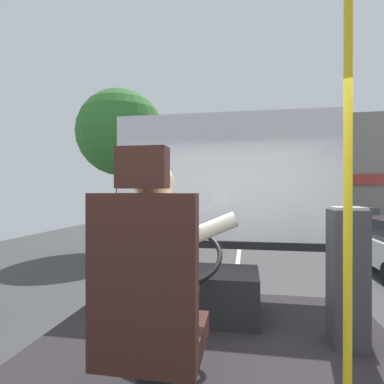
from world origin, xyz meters
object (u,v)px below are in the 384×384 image
at_px(handrail_pole, 348,201).
at_px(parked_car_silver, 344,222).
at_px(steering_console, 194,291).
at_px(fare_box, 347,276).
at_px(parked_car_red, 313,213).
at_px(driver_seat, 150,310).
at_px(bus_driver, 157,265).

distance_m(handrail_pole, parked_car_silver, 12.26).
distance_m(steering_console, fare_box, 1.22).
bearing_deg(parked_car_silver, handrail_pole, -106.23).
distance_m(steering_console, parked_car_red, 17.10).
relative_size(steering_console, parked_car_red, 0.28).
bearing_deg(driver_seat, bus_driver, 90.00).
relative_size(driver_seat, parked_car_red, 0.33).
distance_m(fare_box, parked_car_red, 17.15).
bearing_deg(parked_car_silver, driver_seat, -109.95).
bearing_deg(driver_seat, parked_car_silver, 70.05).
bearing_deg(bus_driver, steering_console, 90.00).
relative_size(bus_driver, steering_console, 0.74).
bearing_deg(handrail_pole, bus_driver, -167.90).
height_order(fare_box, parked_car_red, fare_box).
bearing_deg(handrail_pole, steering_console, 134.99).
bearing_deg(bus_driver, parked_car_silver, 69.87).
xyz_separation_m(driver_seat, parked_car_red, (4.35, 17.80, -0.74)).
xyz_separation_m(steering_console, parked_car_silver, (4.37, 10.76, -0.38)).
height_order(handrail_pole, parked_car_red, handrail_pole).
xyz_separation_m(bus_driver, steering_console, (0.00, 1.16, -0.50)).
bearing_deg(fare_box, steering_console, 165.14).
height_order(handrail_pole, parked_car_silver, handrail_pole).
distance_m(driver_seat, steering_console, 1.32).
distance_m(bus_driver, steering_console, 1.27).
bearing_deg(parked_car_red, driver_seat, -103.72).
bearing_deg(driver_seat, parked_car_red, 76.28).
distance_m(bus_driver, fare_box, 1.46).
relative_size(steering_console, parked_car_silver, 0.25).
xyz_separation_m(steering_console, parked_car_red, (4.35, 16.53, -0.42)).
bearing_deg(handrail_pole, fare_box, 73.46).
xyz_separation_m(driver_seat, handrail_pole, (0.96, 0.32, 0.50)).
height_order(driver_seat, steering_console, driver_seat).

